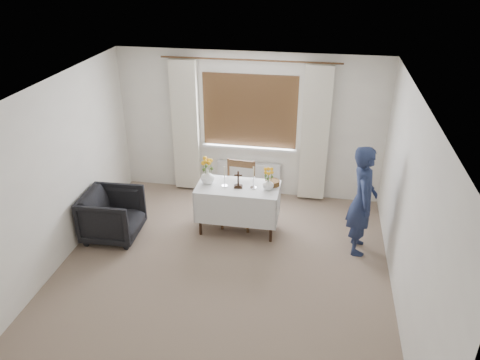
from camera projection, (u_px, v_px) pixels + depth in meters
name	position (u px, v px, depth m)	size (l,w,h in m)	color
ground	(220.00, 278.00, 6.28)	(5.00, 5.00, 0.00)	gray
altar_table	(238.00, 208.00, 7.17)	(1.24, 0.64, 0.76)	silver
wooden_chair	(238.00, 195.00, 7.25)	(0.48, 0.48, 1.04)	brown
armchair	(113.00, 215.00, 7.00)	(0.79, 0.82, 0.74)	black
person	(362.00, 200.00, 6.51)	(0.59, 0.39, 1.62)	navy
radiator	(249.00, 178.00, 8.26)	(1.10, 0.10, 0.60)	silver
wooden_cross	(238.00, 179.00, 6.90)	(0.13, 0.09, 0.27)	black
candlestick_left	(224.00, 176.00, 6.93)	(0.09, 0.09, 0.33)	silver
candlestick_right	(253.00, 177.00, 6.87)	(0.10, 0.10, 0.35)	silver
flower_vase_left	(208.00, 177.00, 7.04)	(0.21, 0.21, 0.22)	white
flower_vase_right	(268.00, 184.00, 6.87)	(0.17, 0.17, 0.17)	white
wicker_basket	(273.00, 183.00, 7.01)	(0.21, 0.21, 0.08)	brown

